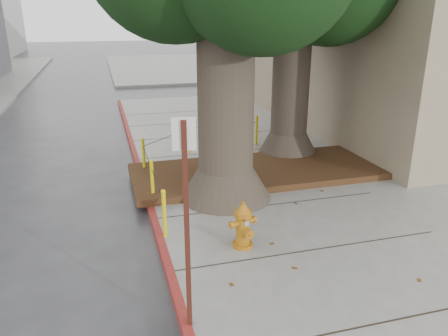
# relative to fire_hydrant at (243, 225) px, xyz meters

# --- Properties ---
(ground) EXTENTS (140.00, 140.00, 0.00)m
(ground) POSITION_rel_fire_hydrant_xyz_m (0.63, -0.46, -0.57)
(ground) COLOR #28282B
(ground) RESTS_ON ground
(sidewalk_far) EXTENTS (16.00, 20.00, 0.15)m
(sidewalk_far) POSITION_rel_fire_hydrant_xyz_m (6.63, 29.54, -0.50)
(sidewalk_far) COLOR slate
(sidewalk_far) RESTS_ON ground
(curb_red) EXTENTS (0.14, 26.00, 0.16)m
(curb_red) POSITION_rel_fire_hydrant_xyz_m (-1.37, 2.04, -0.50)
(curb_red) COLOR maroon
(curb_red) RESTS_ON ground
(planter_bed) EXTENTS (6.40, 2.60, 0.16)m
(planter_bed) POSITION_rel_fire_hydrant_xyz_m (1.53, 3.44, -0.34)
(planter_bed) COLOR black
(planter_bed) RESTS_ON sidewalk_main
(building_side_white) EXTENTS (10.00, 10.00, 9.00)m
(building_side_white) POSITION_rel_fire_hydrant_xyz_m (16.63, 25.54, 3.93)
(building_side_white) COLOR silver
(building_side_white) RESTS_ON ground
(bollard_ring) EXTENTS (3.79, 5.39, 0.95)m
(bollard_ring) POSITION_rel_fire_hydrant_xyz_m (-0.24, 3.92, 0.09)
(bollard_ring) COLOR #D6BD0B
(bollard_ring) RESTS_ON sidewalk_main
(fire_hydrant) EXTENTS (0.46, 0.44, 0.87)m
(fire_hydrant) POSITION_rel_fire_hydrant_xyz_m (0.00, 0.00, 0.00)
(fire_hydrant) COLOR #B36B12
(fire_hydrant) RESTS_ON sidewalk_main
(signpost) EXTENTS (0.28, 0.08, 2.82)m
(signpost) POSITION_rel_fire_hydrant_xyz_m (-1.32, -1.77, 1.17)
(signpost) COLOR #471911
(signpost) RESTS_ON sidewalk_main
(car_silver) EXTENTS (3.75, 1.58, 1.27)m
(car_silver) POSITION_rel_fire_hydrant_xyz_m (6.01, 16.88, 0.06)
(car_silver) COLOR #A2A3A7
(car_silver) RESTS_ON ground
(car_red) EXTENTS (3.60, 1.54, 1.15)m
(car_red) POSITION_rel_fire_hydrant_xyz_m (11.31, 18.04, 0.00)
(car_red) COLOR maroon
(car_red) RESTS_ON ground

